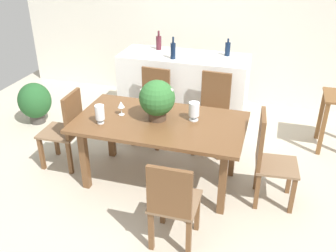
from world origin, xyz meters
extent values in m
plane|color=#BCB29E|center=(0.00, 0.00, 0.00)|extent=(7.04, 7.04, 0.00)
cube|color=silver|center=(0.00, 2.60, 1.30)|extent=(6.40, 0.10, 2.60)
cube|color=brown|center=(0.00, 0.07, 0.74)|extent=(1.78, 0.98, 0.04)
cube|color=brown|center=(-0.74, -0.27, 0.36)|extent=(0.07, 0.07, 0.72)
cube|color=brown|center=(0.74, -0.27, 0.36)|extent=(0.07, 0.07, 0.72)
cube|color=brown|center=(-0.74, 0.42, 0.36)|extent=(0.07, 0.07, 0.72)
cube|color=brown|center=(0.74, 0.42, 0.36)|extent=(0.07, 0.07, 0.72)
cube|color=brown|center=(-0.59, 0.72, 0.21)|extent=(0.05, 0.05, 0.42)
cube|color=brown|center=(-0.24, 0.70, 0.21)|extent=(0.05, 0.05, 0.42)
cube|color=brown|center=(-0.56, 1.11, 0.21)|extent=(0.05, 0.05, 0.42)
cube|color=brown|center=(-0.21, 1.08, 0.21)|extent=(0.05, 0.05, 0.42)
cube|color=brown|center=(-0.40, 0.90, 0.43)|extent=(0.45, 0.49, 0.03)
cube|color=brown|center=(-0.39, 1.11, 0.70)|extent=(0.39, 0.07, 0.51)
cube|color=brown|center=(1.42, -0.08, 0.21)|extent=(0.05, 0.05, 0.42)
cube|color=brown|center=(1.39, 0.25, 0.21)|extent=(0.05, 0.05, 0.42)
cube|color=brown|center=(1.08, -0.11, 0.21)|extent=(0.05, 0.05, 0.42)
cube|color=brown|center=(1.05, 0.22, 0.21)|extent=(0.05, 0.05, 0.42)
cube|color=brown|center=(1.23, 0.07, 0.43)|extent=(0.45, 0.44, 0.03)
cube|color=brown|center=(1.04, 0.06, 0.72)|extent=(0.07, 0.37, 0.55)
cube|color=brown|center=(0.57, -0.58, 0.21)|extent=(0.04, 0.04, 0.42)
cube|color=brown|center=(0.23, -0.58, 0.21)|extent=(0.04, 0.04, 0.42)
cube|color=brown|center=(0.57, -0.93, 0.21)|extent=(0.04, 0.04, 0.42)
cube|color=brown|center=(0.23, -0.94, 0.21)|extent=(0.04, 0.04, 0.42)
cube|color=brown|center=(0.40, -0.76, 0.43)|extent=(0.42, 0.43, 0.03)
cube|color=brown|center=(0.40, -0.95, 0.67)|extent=(0.38, 0.04, 0.46)
cube|color=brown|center=(-1.42, 0.24, 0.21)|extent=(0.05, 0.05, 0.42)
cube|color=brown|center=(-1.41, -0.10, 0.21)|extent=(0.05, 0.05, 0.42)
cube|color=brown|center=(-1.05, 0.25, 0.21)|extent=(0.05, 0.05, 0.42)
cube|color=brown|center=(-1.04, -0.09, 0.21)|extent=(0.05, 0.05, 0.42)
cube|color=brown|center=(-1.23, 0.07, 0.43)|extent=(0.45, 0.42, 0.03)
cube|color=brown|center=(-1.03, 0.08, 0.69)|extent=(0.05, 0.38, 0.50)
cube|color=brown|center=(0.23, 0.72, 0.21)|extent=(0.05, 0.05, 0.42)
cube|color=brown|center=(0.56, 0.70, 0.21)|extent=(0.05, 0.05, 0.42)
cube|color=brown|center=(0.24, 1.11, 0.21)|extent=(0.05, 0.05, 0.42)
cube|color=brown|center=(0.57, 1.09, 0.21)|extent=(0.05, 0.05, 0.42)
cube|color=brown|center=(0.40, 0.90, 0.43)|extent=(0.42, 0.48, 0.03)
cube|color=brown|center=(0.41, 1.12, 0.71)|extent=(0.37, 0.05, 0.54)
cylinder|color=#4C3828|center=(-0.04, 0.10, 0.81)|extent=(0.19, 0.19, 0.10)
sphere|color=#2D662D|center=(-0.04, 0.10, 1.01)|extent=(0.37, 0.37, 0.37)
sphere|color=silver|center=(-0.20, 0.11, 1.06)|extent=(0.05, 0.05, 0.05)
sphere|color=silver|center=(-0.15, 0.17, 0.95)|extent=(0.04, 0.04, 0.04)
sphere|color=silver|center=(-0.13, 0.20, 0.97)|extent=(0.05, 0.05, 0.05)
sphere|color=silver|center=(-0.15, 0.10, 0.97)|extent=(0.04, 0.04, 0.04)
sphere|color=silver|center=(-0.14, 0.15, 1.06)|extent=(0.04, 0.04, 0.04)
sphere|color=silver|center=(0.11, 0.12, 1.10)|extent=(0.05, 0.05, 0.05)
cylinder|color=silver|center=(-0.57, -0.15, 0.77)|extent=(0.07, 0.07, 0.01)
cylinder|color=silver|center=(-0.57, -0.15, 0.79)|extent=(0.02, 0.02, 0.04)
cylinder|color=silver|center=(-0.57, -0.15, 0.89)|extent=(0.10, 0.10, 0.15)
cylinder|color=silver|center=(0.34, 0.19, 0.77)|extent=(0.10, 0.10, 0.01)
cylinder|color=silver|center=(0.34, 0.19, 0.79)|extent=(0.02, 0.02, 0.04)
cylinder|color=silver|center=(0.34, 0.19, 0.89)|extent=(0.11, 0.11, 0.15)
cylinder|color=silver|center=(-0.44, 0.10, 0.76)|extent=(0.06, 0.06, 0.00)
cylinder|color=silver|center=(-0.44, 0.10, 0.81)|extent=(0.01, 0.01, 0.08)
cone|color=silver|center=(-0.44, 0.10, 0.88)|extent=(0.08, 0.08, 0.07)
cube|color=white|center=(-0.14, 1.62, 0.50)|extent=(1.78, 0.67, 1.00)
cylinder|color=#511E28|center=(-0.56, 1.79, 1.09)|extent=(0.08, 0.08, 0.19)
cylinder|color=#511E28|center=(-0.56, 1.79, 1.23)|extent=(0.03, 0.03, 0.08)
cylinder|color=#0F1E38|center=(-0.25, 1.43, 1.10)|extent=(0.07, 0.07, 0.21)
cylinder|color=#0F1E38|center=(-0.25, 1.43, 1.25)|extent=(0.03, 0.03, 0.08)
cylinder|color=#0F1E38|center=(0.43, 1.77, 1.09)|extent=(0.07, 0.07, 0.18)
cylinder|color=#0F1E38|center=(0.43, 1.77, 1.21)|extent=(0.02, 0.02, 0.06)
cube|color=brown|center=(1.75, 1.19, 0.36)|extent=(0.05, 0.05, 0.71)
cube|color=brown|center=(1.75, 1.61, 0.36)|extent=(0.05, 0.05, 0.71)
cylinder|color=#423D38|center=(-2.18, 0.95, 0.08)|extent=(0.22, 0.22, 0.16)
ellipsoid|color=#235628|center=(-2.18, 0.95, 0.35)|extent=(0.47, 0.47, 0.52)
camera|label=1|loc=(1.08, -3.27, 2.55)|focal=40.29mm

